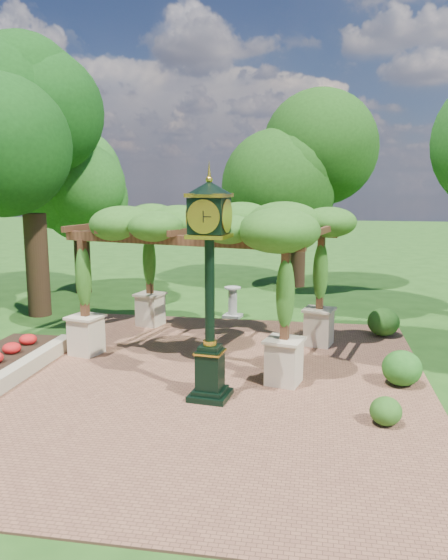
# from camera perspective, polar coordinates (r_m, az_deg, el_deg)

# --- Properties ---
(ground) EXTENTS (120.00, 120.00, 0.00)m
(ground) POSITION_cam_1_polar(r_m,az_deg,el_deg) (12.14, -2.05, -12.34)
(ground) COLOR #1E4714
(ground) RESTS_ON ground
(brick_plaza) EXTENTS (10.00, 12.00, 0.04)m
(brick_plaza) POSITION_cam_1_polar(r_m,az_deg,el_deg) (13.05, -1.14, -10.62)
(brick_plaza) COLOR brown
(brick_plaza) RESTS_ON ground
(border_wall) EXTENTS (0.35, 5.00, 0.40)m
(border_wall) POSITION_cam_1_polar(r_m,az_deg,el_deg) (14.12, -20.44, -8.87)
(border_wall) COLOR #C6B793
(border_wall) RESTS_ON ground
(pedestal_clock) EXTENTS (1.04, 1.04, 4.73)m
(pedestal_clock) POSITION_cam_1_polar(r_m,az_deg,el_deg) (11.35, -1.52, 0.95)
(pedestal_clock) COLOR black
(pedestal_clock) RESTS_ON brick_plaza
(pergola) EXTENTS (7.27, 5.47, 4.09)m
(pergola) POSITION_cam_1_polar(r_m,az_deg,el_deg) (14.82, -1.99, 5.12)
(pergola) COLOR beige
(pergola) RESTS_ON brick_plaza
(sundial) EXTENTS (0.68, 0.68, 1.09)m
(sundial) POSITION_cam_1_polar(r_m,az_deg,el_deg) (19.03, 0.91, -2.54)
(sundial) COLOR #9C9B93
(sundial) RESTS_ON ground
(shrub_front) EXTENTS (0.77, 0.77, 0.55)m
(shrub_front) POSITION_cam_1_polar(r_m,az_deg,el_deg) (11.21, 16.55, -13.00)
(shrub_front) COLOR #265418
(shrub_front) RESTS_ON brick_plaza
(shrub_mid) EXTENTS (1.16, 1.16, 0.81)m
(shrub_mid) POSITION_cam_1_polar(r_m,az_deg,el_deg) (13.32, 18.10, -8.74)
(shrub_mid) COLOR #215A19
(shrub_mid) RESTS_ON brick_plaza
(shrub_back) EXTENTS (1.02, 1.02, 0.86)m
(shrub_back) POSITION_cam_1_polar(r_m,az_deg,el_deg) (17.33, 16.33, -4.24)
(shrub_back) COLOR #285719
(shrub_back) RESTS_ON brick_plaza
(tree_west_near) EXTENTS (5.05, 5.05, 9.31)m
(tree_west_near) POSITION_cam_1_polar(r_m,az_deg,el_deg) (20.12, -19.68, 14.52)
(tree_west_near) COLOR #382416
(tree_west_near) RESTS_ON ground
(tree_west_far) EXTENTS (4.00, 4.00, 7.14)m
(tree_west_far) POSITION_cam_1_polar(r_m,az_deg,el_deg) (23.80, -14.94, 10.36)
(tree_west_far) COLOR black
(tree_west_far) RESTS_ON ground
(tree_north) EXTENTS (4.56, 4.56, 7.53)m
(tree_north) POSITION_cam_1_polar(r_m,az_deg,el_deg) (24.73, 7.88, 11.21)
(tree_north) COLOR #362215
(tree_north) RESTS_ON ground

